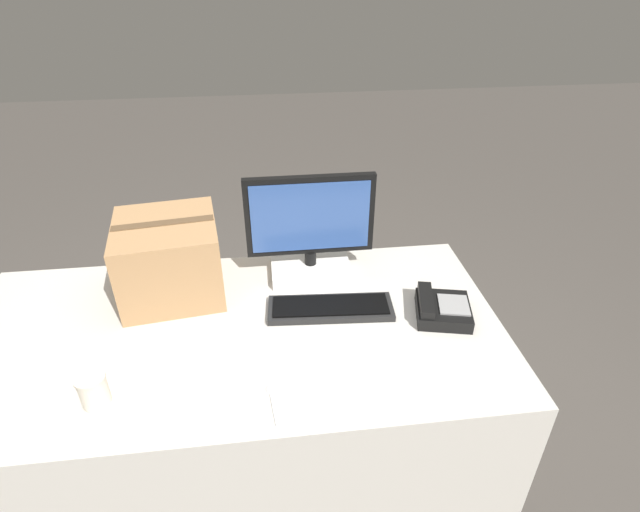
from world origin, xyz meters
The scene contains 8 objects.
ground_plane centered at (0.00, 0.00, 0.00)m, with size 12.00×12.00×0.00m, color #47423D.
office_desk centered at (0.00, 0.00, 0.37)m, with size 1.80×0.90×0.73m.
monitor centered at (0.30, 0.30, 0.90)m, with size 0.47×0.21×0.40m.
keyboard centered at (0.34, 0.06, 0.75)m, with size 0.44×0.17×0.03m.
desk_phone centered at (0.71, -0.01, 0.76)m, with size 0.22×0.22×0.08m.
paper_cup_right centered at (-0.36, -0.27, 0.78)m, with size 0.08×0.08×0.10m.
spoon centered at (0.12, -0.31, 0.73)m, with size 0.03×0.15×0.00m.
cardboard_box centered at (-0.21, 0.25, 0.87)m, with size 0.39×0.40×0.28m.
Camera 1 is at (0.13, -1.30, 1.81)m, focal length 28.00 mm.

